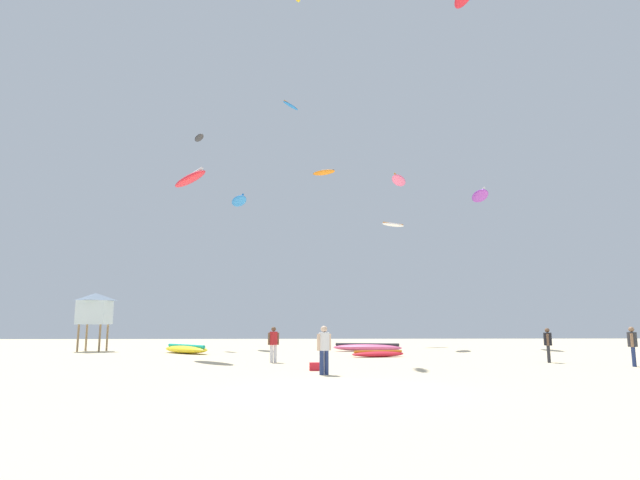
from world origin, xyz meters
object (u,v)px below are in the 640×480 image
(person_foreground, at_px, (324,346))
(kite_grounded_mid, at_px, (186,349))
(cooler_box, at_px, (316,367))
(kite_aloft_8, at_px, (480,196))
(kite_aloft_1, at_px, (239,201))
(kite_aloft_0, at_px, (190,179))
(kite_grounded_near, at_px, (367,348))
(person_right, at_px, (273,342))
(kite_aloft_9, at_px, (393,225))
(person_midground, at_px, (633,343))
(kite_aloft_7, at_px, (199,138))
(kite_aloft_6, at_px, (324,172))
(kite_aloft_3, at_px, (291,106))
(kite_grounded_far, at_px, (378,354))
(person_left, at_px, (548,342))
(lifeguard_tower, at_px, (95,308))
(kite_aloft_2, at_px, (399,180))

(person_foreground, height_order, kite_grounded_mid, person_foreground)
(cooler_box, xyz_separation_m, kite_aloft_8, (15.08, 22.48, 12.86))
(kite_aloft_1, bearing_deg, kite_aloft_0, -96.34)
(kite_grounded_near, bearing_deg, kite_aloft_0, -148.32)
(person_right, bearing_deg, kite_aloft_9, 135.16)
(cooler_box, relative_size, kite_aloft_0, 0.14)
(person_midground, bearing_deg, kite_aloft_7, 173.03)
(kite_aloft_6, relative_size, kite_aloft_7, 1.25)
(kite_aloft_7, bearing_deg, kite_aloft_8, -1.12)
(kite_aloft_1, bearing_deg, kite_aloft_6, 53.79)
(kite_aloft_0, xyz_separation_m, kite_aloft_6, (9.18, 23.68, 7.49))
(kite_grounded_near, bearing_deg, person_foreground, -102.34)
(kite_aloft_3, bearing_deg, kite_grounded_far, -60.94)
(person_left, height_order, kite_aloft_9, kite_aloft_9)
(kite_aloft_8, bearing_deg, kite_grounded_near, -149.08)
(person_left, relative_size, lifeguard_tower, 0.41)
(person_foreground, distance_m, lifeguard_tower, 24.84)
(kite_aloft_8, xyz_separation_m, kite_aloft_9, (-6.83, 4.69, -1.72))
(kite_grounded_mid, bearing_deg, person_midground, -28.94)
(cooler_box, xyz_separation_m, kite_aloft_0, (-7.28, 8.88, 10.31))
(person_foreground, distance_m, kite_aloft_0, 16.21)
(lifeguard_tower, bearing_deg, kite_grounded_far, -22.21)
(kite_aloft_0, xyz_separation_m, kite_aloft_2, (15.14, 13.03, 3.71))
(person_midground, relative_size, kite_aloft_0, 0.42)
(lifeguard_tower, height_order, kite_aloft_1, kite_aloft_1)
(kite_aloft_2, distance_m, kite_aloft_7, 17.89)
(kite_aloft_1, bearing_deg, cooler_box, -75.19)
(person_right, bearing_deg, kite_aloft_7, -177.66)
(person_foreground, height_order, cooler_box, person_foreground)
(kite_aloft_3, relative_size, kite_aloft_8, 0.46)
(person_foreground, xyz_separation_m, lifeguard_tower, (-15.67, 19.17, 2.00))
(person_right, distance_m, kite_aloft_1, 20.93)
(person_midground, bearing_deg, cooler_box, -138.92)
(kite_grounded_near, xyz_separation_m, kite_grounded_mid, (-12.27, -2.04, -0.00))
(kite_aloft_9, bearing_deg, person_foreground, -105.39)
(kite_aloft_0, distance_m, kite_aloft_8, 26.29)
(kite_grounded_mid, distance_m, kite_aloft_1, 14.65)
(lifeguard_tower, relative_size, kite_aloft_8, 0.93)
(person_left, height_order, kite_aloft_3, kite_aloft_3)
(kite_aloft_2, bearing_deg, kite_grounded_far, -107.29)
(kite_grounded_near, height_order, kite_aloft_6, kite_aloft_6)
(person_midground, relative_size, kite_grounded_mid, 0.38)
(person_foreground, distance_m, kite_grounded_far, 11.88)
(kite_aloft_1, bearing_deg, kite_grounded_mid, -105.84)
(kite_aloft_7, bearing_deg, kite_aloft_0, -80.82)
(kite_aloft_7, relative_size, kite_aloft_9, 0.81)
(person_midground, distance_m, kite_grounded_near, 17.63)
(kite_aloft_6, bearing_deg, person_left, -70.97)
(kite_grounded_far, bearing_deg, person_foreground, -108.21)
(kite_aloft_0, relative_size, kite_aloft_1, 1.05)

